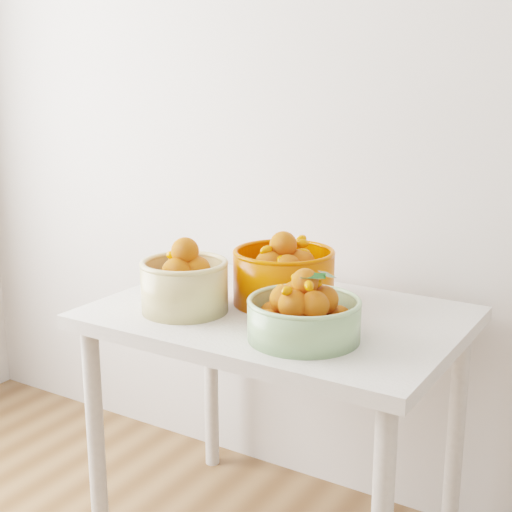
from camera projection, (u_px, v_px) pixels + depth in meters
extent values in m
cube|color=silver|center=(448.00, 89.00, 2.01)|extent=(4.00, 0.04, 2.70)
cube|color=silver|center=(278.00, 318.00, 1.99)|extent=(1.00, 0.70, 0.04)
cylinder|color=silver|center=(96.00, 442.00, 2.07)|extent=(0.05, 0.05, 0.71)
cylinder|color=silver|center=(211.00, 373.00, 2.55)|extent=(0.05, 0.05, 0.71)
cylinder|color=silver|center=(455.00, 437.00, 2.10)|extent=(0.05, 0.05, 0.71)
cylinder|color=#CBB67C|center=(185.00, 287.00, 1.97)|extent=(0.32, 0.32, 0.14)
torus|color=#CBB67C|center=(184.00, 263.00, 1.95)|extent=(0.32, 0.32, 0.02)
sphere|color=#D1660C|center=(203.00, 295.00, 1.94)|extent=(0.08, 0.08, 0.08)
sphere|color=#D1660C|center=(202.00, 288.00, 2.02)|extent=(0.08, 0.08, 0.08)
sphere|color=#FA590A|center=(179.00, 286.00, 2.03)|extent=(0.09, 0.09, 0.09)
sphere|color=#FA590A|center=(162.00, 292.00, 1.97)|extent=(0.08, 0.08, 0.08)
sphere|color=#FA590A|center=(178.00, 299.00, 1.92)|extent=(0.08, 0.08, 0.08)
sphere|color=#FA590A|center=(185.00, 292.00, 1.97)|extent=(0.08, 0.08, 0.08)
sphere|color=#FA590A|center=(196.00, 271.00, 1.96)|extent=(0.08, 0.08, 0.08)
sphere|color=#FA590A|center=(179.00, 267.00, 1.99)|extent=(0.08, 0.08, 0.08)
sphere|color=#FA590A|center=(177.00, 273.00, 1.93)|extent=(0.08, 0.08, 0.08)
sphere|color=#FA590A|center=(185.00, 251.00, 1.95)|extent=(0.08, 0.08, 0.08)
ellipsoid|color=#EE5B03|center=(173.00, 256.00, 1.96)|extent=(0.05, 0.04, 0.04)
ellipsoid|color=#EE5B03|center=(177.00, 259.00, 2.00)|extent=(0.05, 0.05, 0.03)
ellipsoid|color=#EE5B03|center=(192.00, 257.00, 1.96)|extent=(0.04, 0.05, 0.04)
ellipsoid|color=#EE5B03|center=(180.00, 265.00, 1.94)|extent=(0.04, 0.05, 0.04)
ellipsoid|color=#EE5B03|center=(192.00, 258.00, 1.95)|extent=(0.05, 0.05, 0.03)
ellipsoid|color=#EE5B03|center=(179.00, 254.00, 1.97)|extent=(0.05, 0.04, 0.04)
ellipsoid|color=#EE5B03|center=(186.00, 253.00, 1.97)|extent=(0.04, 0.05, 0.04)
cylinder|color=#8FB680|center=(304.00, 320.00, 1.76)|extent=(0.37, 0.37, 0.10)
torus|color=#8FB680|center=(304.00, 301.00, 1.75)|extent=(0.37, 0.37, 0.01)
sphere|color=#FA590A|center=(336.00, 328.00, 1.72)|extent=(0.07, 0.07, 0.07)
sphere|color=#FA590A|center=(338.00, 319.00, 1.78)|extent=(0.07, 0.07, 0.07)
sphere|color=#FA590A|center=(321.00, 311.00, 1.84)|extent=(0.07, 0.07, 0.07)
sphere|color=#FA590A|center=(292.00, 310.00, 1.85)|extent=(0.07, 0.07, 0.07)
sphere|color=#FA590A|center=(273.00, 315.00, 1.81)|extent=(0.07, 0.07, 0.07)
sphere|color=#FA590A|center=(269.00, 324.00, 1.75)|extent=(0.07, 0.07, 0.07)
sphere|color=#FA590A|center=(284.00, 331.00, 1.69)|extent=(0.07, 0.07, 0.07)
sphere|color=#FA590A|center=(314.00, 333.00, 1.68)|extent=(0.07, 0.07, 0.07)
sphere|color=#FA590A|center=(304.00, 321.00, 1.76)|extent=(0.07, 0.07, 0.07)
sphere|color=#FA590A|center=(324.00, 300.00, 1.75)|extent=(0.07, 0.07, 0.07)
sphere|color=#FA590A|center=(313.00, 295.00, 1.79)|extent=(0.07, 0.07, 0.07)
sphere|color=#FA590A|center=(295.00, 294.00, 1.79)|extent=(0.07, 0.07, 0.07)
sphere|color=#FA590A|center=(284.00, 299.00, 1.75)|extent=(0.07, 0.07, 0.07)
sphere|color=#FA590A|center=(293.00, 305.00, 1.71)|extent=(0.07, 0.07, 0.07)
sphere|color=#FA590A|center=(315.00, 305.00, 1.71)|extent=(0.07, 0.07, 0.07)
sphere|color=#FA590A|center=(305.00, 282.00, 1.74)|extent=(0.07, 0.07, 0.07)
ellipsoid|color=#EE5B03|center=(303.00, 284.00, 1.75)|extent=(0.04, 0.05, 0.04)
ellipsoid|color=#EE5B03|center=(312.00, 294.00, 1.72)|extent=(0.04, 0.04, 0.03)
ellipsoid|color=#EE5B03|center=(287.00, 291.00, 1.69)|extent=(0.03, 0.04, 0.03)
ellipsoid|color=#EE5B03|center=(307.00, 283.00, 1.73)|extent=(0.04, 0.04, 0.03)
ellipsoid|color=#EE5B03|center=(306.00, 280.00, 1.78)|extent=(0.04, 0.04, 0.03)
ellipsoid|color=#EE5B03|center=(309.00, 286.00, 1.68)|extent=(0.04, 0.04, 0.04)
ellipsoid|color=#EE5B03|center=(316.00, 284.00, 1.74)|extent=(0.04, 0.03, 0.04)
ellipsoid|color=#EE5B03|center=(301.00, 288.00, 1.74)|extent=(0.04, 0.03, 0.03)
ellipsoid|color=#EE5B03|center=(307.00, 278.00, 1.74)|extent=(0.04, 0.04, 0.03)
ellipsoid|color=#EE5B03|center=(304.00, 293.00, 1.73)|extent=(0.03, 0.04, 0.03)
ellipsoid|color=#EE5B03|center=(296.00, 279.00, 1.79)|extent=(0.04, 0.04, 0.03)
ellipsoid|color=#EE5B03|center=(300.00, 297.00, 1.72)|extent=(0.03, 0.04, 0.03)
ellipsoid|color=#EE5B03|center=(282.00, 289.00, 1.76)|extent=(0.04, 0.03, 0.03)
ellipsoid|color=#EE5B03|center=(302.00, 287.00, 1.79)|extent=(0.04, 0.05, 0.04)
ellipsoid|color=#EE5B03|center=(312.00, 287.00, 1.78)|extent=(0.03, 0.04, 0.03)
cylinder|color=#DA4100|center=(284.00, 278.00, 2.04)|extent=(0.35, 0.35, 0.15)
torus|color=#DA4100|center=(284.00, 252.00, 2.02)|extent=(0.35, 0.35, 0.01)
sphere|color=#FA590A|center=(310.00, 290.00, 2.00)|extent=(0.09, 0.09, 0.09)
sphere|color=#FA590A|center=(312.00, 282.00, 2.07)|extent=(0.08, 0.08, 0.08)
sphere|color=#FA590A|center=(291.00, 277.00, 2.13)|extent=(0.08, 0.08, 0.08)
sphere|color=#FA590A|center=(266.00, 278.00, 2.12)|extent=(0.08, 0.08, 0.08)
sphere|color=#FA590A|center=(253.00, 284.00, 2.05)|extent=(0.08, 0.08, 0.08)
sphere|color=#FA590A|center=(262.00, 291.00, 1.99)|extent=(0.08, 0.08, 0.08)
sphere|color=#FA590A|center=(288.00, 294.00, 1.96)|extent=(0.08, 0.08, 0.08)
sphere|color=#FA590A|center=(284.00, 285.00, 2.05)|extent=(0.08, 0.08, 0.08)
sphere|color=#FA590A|center=(301.00, 263.00, 2.03)|extent=(0.08, 0.08, 0.08)
sphere|color=#FA590A|center=(288.00, 259.00, 2.08)|extent=(0.08, 0.08, 0.08)
sphere|color=#FA590A|center=(271.00, 261.00, 2.06)|extent=(0.08, 0.08, 0.08)
sphere|color=#FA590A|center=(269.00, 266.00, 2.01)|extent=(0.09, 0.09, 0.09)
sphere|color=#FA590A|center=(288.00, 268.00, 1.98)|extent=(0.08, 0.08, 0.08)
sphere|color=#FA590A|center=(283.00, 245.00, 2.02)|extent=(0.08, 0.08, 0.08)
ellipsoid|color=#EE5B03|center=(266.00, 251.00, 2.00)|extent=(0.05, 0.05, 0.04)
ellipsoid|color=#EE5B03|center=(301.00, 240.00, 2.07)|extent=(0.04, 0.05, 0.05)
ellipsoid|color=#EE5B03|center=(274.00, 257.00, 2.00)|extent=(0.04, 0.05, 0.03)
ellipsoid|color=#EE5B03|center=(281.00, 242.00, 2.02)|extent=(0.05, 0.04, 0.04)
ellipsoid|color=#EE5B03|center=(286.00, 250.00, 2.05)|extent=(0.04, 0.05, 0.03)
ellipsoid|color=#EE5B03|center=(281.00, 261.00, 1.98)|extent=(0.05, 0.05, 0.05)
ellipsoid|color=#EE5B03|center=(281.00, 237.00, 2.08)|extent=(0.05, 0.05, 0.04)
ellipsoid|color=#EE5B03|center=(303.00, 244.00, 2.05)|extent=(0.05, 0.05, 0.04)
ellipsoid|color=#EE5B03|center=(304.00, 253.00, 2.02)|extent=(0.05, 0.05, 0.03)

